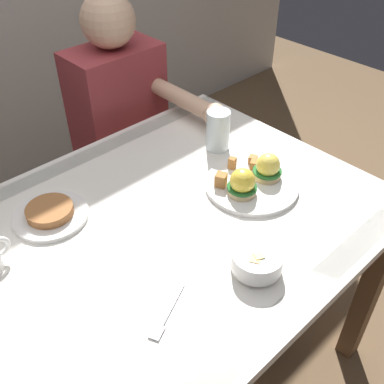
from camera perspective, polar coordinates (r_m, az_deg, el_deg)
The scene contains 8 objects.
ground_plane at distance 1.78m, azimuth -2.95°, elevation -21.68°, with size 6.00×6.00×0.00m, color brown.
dining_table at distance 1.26m, azimuth -3.89°, elevation -7.46°, with size 1.20×0.90×0.74m.
eggs_benedict_plate at distance 1.30m, azimuth 7.70°, elevation 1.54°, with size 0.27×0.27×0.09m.
fruit_bowl at distance 1.06m, azimuth 8.26°, elevation -8.74°, with size 0.12×0.12×0.06m.
fork at distance 0.99m, azimuth -3.27°, elevation -15.21°, with size 0.15×0.08×0.00m.
water_glass_far at distance 1.44m, azimuth 3.31°, elevation 7.60°, with size 0.07×0.07×0.13m.
side_plate at distance 1.25m, azimuth -17.54°, elevation -2.63°, with size 0.20×0.20×0.04m.
diner_person at distance 1.79m, azimuth -8.53°, elevation 8.46°, with size 0.34×0.54×1.14m.
Camera 1 is at (-0.53, -0.69, 1.55)m, focal length 41.99 mm.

